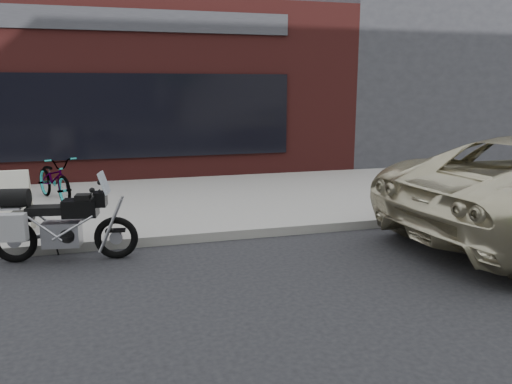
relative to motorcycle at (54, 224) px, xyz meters
name	(u,v)px	position (x,y,z in m)	size (l,w,h in m)	color
near_sidewalk	(181,198)	(2.13, 3.30, -0.46)	(44.00, 6.00, 0.15)	gray
storefront	(92,91)	(0.13, 10.28, 1.71)	(14.00, 10.07, 4.50)	#4E1B19
neighbour_building	(417,71)	(12.13, 10.30, 2.46)	(10.00, 10.00, 6.00)	#2A2B30
motorcycle	(54,224)	(0.00, 0.00, 0.00)	(1.97, 0.66, 1.25)	black
bicycle_front	(54,178)	(-0.37, 3.35, 0.06)	(0.60, 1.72, 0.90)	gray
sandwich_sign	(9,202)	(-0.76, 1.10, 0.10)	(0.62, 0.57, 0.99)	silver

